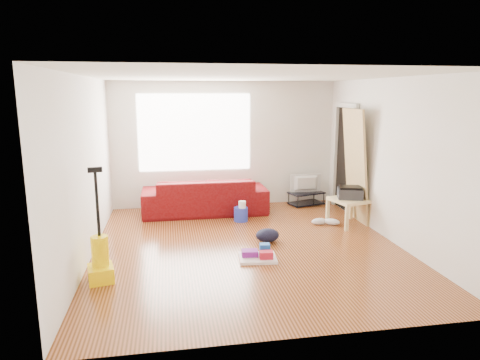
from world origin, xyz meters
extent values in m
cube|color=#4B2308|center=(0.00, 0.00, 0.00)|extent=(4.50, 5.00, 0.01)
cube|color=silver|center=(0.00, 0.00, 2.50)|extent=(4.50, 5.00, 0.01)
cube|color=beige|center=(0.00, 2.50, 1.25)|extent=(4.50, 0.01, 2.50)
cube|color=beige|center=(0.00, -2.50, 1.25)|extent=(4.50, 0.01, 2.50)
cube|color=beige|center=(-2.25, 0.00, 1.25)|extent=(0.01, 5.00, 2.50)
cube|color=beige|center=(2.25, 0.00, 1.25)|extent=(0.01, 5.00, 2.50)
cube|color=white|center=(-0.60, 2.48, 1.50)|extent=(2.20, 0.01, 1.50)
cube|color=silver|center=(2.21, 1.25, 1.00)|extent=(0.06, 0.08, 2.00)
cube|color=silver|center=(2.21, 2.15, 1.00)|extent=(0.06, 0.08, 2.00)
cube|color=silver|center=(2.21, 1.70, 2.04)|extent=(0.06, 0.98, 0.08)
cube|color=black|center=(2.24, 1.70, 1.00)|extent=(0.01, 0.86, 1.98)
imported|color=#5D0E13|center=(-0.47, 1.95, 0.00)|extent=(2.35, 0.92, 0.69)
cube|color=black|center=(1.65, 2.22, 0.03)|extent=(0.78, 0.58, 0.02)
cube|color=black|center=(1.65, 2.22, 0.25)|extent=(0.78, 0.58, 0.02)
cylinder|color=black|center=(1.39, 1.97, 0.13)|extent=(0.02, 0.02, 0.26)
cylinder|color=black|center=(1.30, 2.29, 0.13)|extent=(0.02, 0.02, 0.26)
cylinder|color=black|center=(2.00, 2.15, 0.13)|extent=(0.02, 0.02, 0.26)
cylinder|color=black|center=(1.91, 2.47, 0.13)|extent=(0.02, 0.02, 0.26)
imported|color=black|center=(1.65, 2.22, 0.44)|extent=(0.64, 0.08, 0.37)
cube|color=tan|center=(1.95, 0.77, 0.45)|extent=(0.71, 0.71, 0.05)
cube|color=tan|center=(1.77, 0.45, 0.21)|extent=(0.05, 0.05, 0.42)
cube|color=tan|center=(1.63, 0.95, 0.21)|extent=(0.05, 0.05, 0.42)
cube|color=tan|center=(2.27, 0.59, 0.21)|extent=(0.05, 0.05, 0.42)
cube|color=tan|center=(2.13, 1.09, 0.21)|extent=(0.05, 0.05, 0.42)
cube|color=#26262A|center=(1.95, 0.77, 0.56)|extent=(0.49, 0.42, 0.18)
cube|color=black|center=(1.95, 0.77, 0.67)|extent=(0.43, 0.37, 0.04)
cylinder|color=#2738BE|center=(0.12, 1.30, 0.00)|extent=(0.31, 0.31, 0.25)
cylinder|color=white|center=(0.14, 1.27, 0.19)|extent=(0.13, 0.13, 0.12)
cube|color=white|center=(0.04, -0.53, 0.02)|extent=(0.54, 0.45, 0.04)
cube|color=#B5182C|center=(0.14, -0.61, 0.09)|extent=(0.19, 0.14, 0.10)
cube|color=#6A157E|center=(-0.06, -0.48, 0.08)|extent=(0.24, 0.18, 0.08)
cube|color=#1954B0|center=(0.16, -0.43, 0.11)|extent=(0.15, 0.14, 0.14)
ellipsoid|color=black|center=(0.34, 0.16, 0.00)|extent=(0.41, 0.34, 0.20)
ellipsoid|color=silver|center=(1.44, 0.86, 0.06)|extent=(0.29, 0.14, 0.11)
ellipsoid|color=silver|center=(1.65, 0.80, 0.06)|extent=(0.30, 0.25, 0.11)
cube|color=#FFD300|center=(-2.00, -0.88, 0.09)|extent=(0.36, 0.39, 0.19)
cylinder|color=#FFD300|center=(-2.00, -0.83, 0.37)|extent=(0.21, 0.21, 0.37)
cylinder|color=black|center=(-2.00, -0.80, 0.95)|extent=(0.04, 0.04, 0.79)
cube|color=black|center=(-2.00, -0.80, 1.38)|extent=(0.17, 0.08, 0.06)
cube|color=#9B8354|center=(2.13, 1.00, 0.00)|extent=(0.25, 0.80, 2.01)
camera|label=1|loc=(-1.14, -6.01, 2.27)|focal=32.00mm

